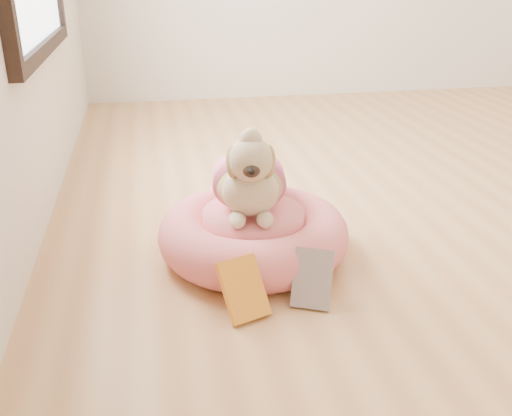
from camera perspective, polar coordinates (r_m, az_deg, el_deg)
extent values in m
plane|color=tan|center=(2.93, 21.95, 1.49)|extent=(4.50, 4.50, 0.00)
cylinder|color=#FF637E|center=(2.12, -0.25, -3.42)|extent=(0.51, 0.51, 0.11)
torus|color=#FF637E|center=(2.10, -0.26, -2.52)|extent=(0.70, 0.70, 0.18)
cylinder|color=#FF637E|center=(2.09, -0.26, -1.47)|extent=(0.37, 0.37, 0.10)
cube|color=yellow|center=(1.77, -1.27, -8.09)|extent=(0.17, 0.17, 0.18)
cube|color=white|center=(1.83, 5.67, -7.03)|extent=(0.16, 0.15, 0.18)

